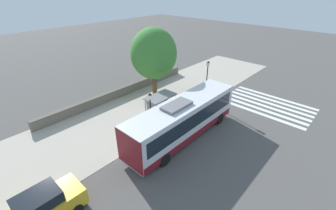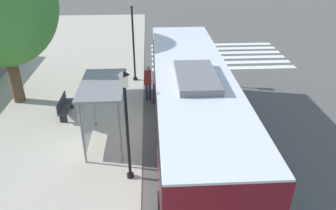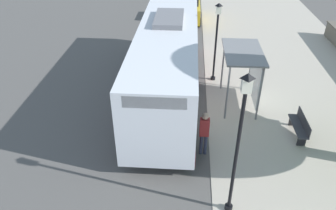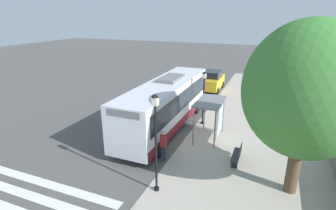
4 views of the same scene
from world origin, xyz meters
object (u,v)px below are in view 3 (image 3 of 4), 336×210
object	(u,v)px
pedestrian	(204,130)
street_lamp_near	(216,36)
bench	(300,126)
bus	(168,58)
street_lamp_far	(239,138)
parked_car_behind_bus	(187,8)
bus_shelter	(246,61)

from	to	relation	value
pedestrian	street_lamp_near	size ratio (longest dim) A/B	0.45
bench	street_lamp_near	distance (m)	5.81
bench	street_lamp_near	bearing A→B (deg)	-54.87
bench	street_lamp_near	xyz separation A→B (m)	(3.16, -4.49, 1.89)
bus	street_lamp_far	bearing A→B (deg)	108.83
bus	bench	bearing A→B (deg)	151.21
bench	street_lamp_near	world-z (taller)	street_lamp_near
bus	street_lamp_far	distance (m)	7.30
parked_car_behind_bus	street_lamp_near	bearing A→B (deg)	99.14
bus_shelter	parked_car_behind_bus	xyz separation A→B (m)	(2.70, -11.81, -1.15)
bus_shelter	parked_car_behind_bus	size ratio (longest dim) A/B	0.68
bus_shelter	pedestrian	xyz separation A→B (m)	(1.80, 3.64, -1.05)
bus	street_lamp_near	size ratio (longest dim) A/B	2.87
bus_shelter	street_lamp_far	bearing A→B (deg)	80.23
pedestrian	bus	bearing A→B (deg)	-69.71
pedestrian	parked_car_behind_bus	bearing A→B (deg)	-86.67
street_lamp_far	bus	bearing A→B (deg)	-71.17
pedestrian	street_lamp_far	distance (m)	3.12
bus_shelter	parked_car_behind_bus	bearing A→B (deg)	-77.13
bus_shelter	street_lamp_far	size ratio (longest dim) A/B	0.62
bus	street_lamp_near	bearing A→B (deg)	-145.81
bench	bus_shelter	bearing A→B (deg)	-48.68
bench	parked_car_behind_bus	size ratio (longest dim) A/B	0.38
bus	pedestrian	distance (m)	4.67
street_lamp_near	bench	bearing A→B (deg)	125.13
bus	parked_car_behind_bus	distance (m)	11.18
bus_shelter	street_lamp_near	distance (m)	2.50
bus	street_lamp_far	world-z (taller)	street_lamp_far
street_lamp_far	street_lamp_near	bearing A→B (deg)	-89.37
street_lamp_near	parked_car_behind_bus	xyz separation A→B (m)	(1.54, -9.60, -1.39)
pedestrian	bench	size ratio (longest dim) A/B	1.11
bench	parked_car_behind_bus	bearing A→B (deg)	-71.54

